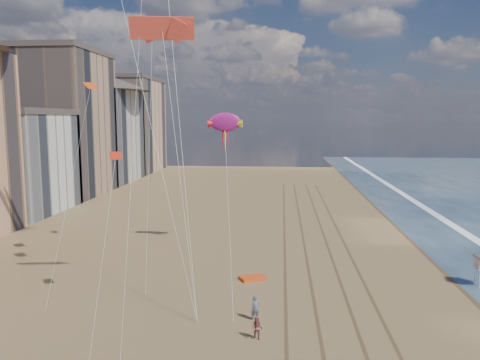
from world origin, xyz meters
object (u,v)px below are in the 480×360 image
object	(u,v)px
kite_flyer_a	(255,308)
kite_flyer_b	(257,328)
show_kite	(225,123)
grounded_kite	(253,278)

from	to	relation	value
kite_flyer_a	kite_flyer_b	bearing A→B (deg)	-101.41
show_kite	kite_flyer_b	size ratio (longest dim) A/B	14.42
grounded_kite	show_kite	distance (m)	18.15
show_kite	grounded_kite	bearing A→B (deg)	-68.84
kite_flyer_b	grounded_kite	bearing A→B (deg)	115.79
grounded_kite	show_kite	world-z (taller)	show_kite
grounded_kite	kite_flyer_b	size ratio (longest dim) A/B	1.43
show_kite	kite_flyer_a	distance (m)	23.95
grounded_kite	show_kite	size ratio (longest dim) A/B	0.10
grounded_kite	kite_flyer_b	bearing A→B (deg)	-112.37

